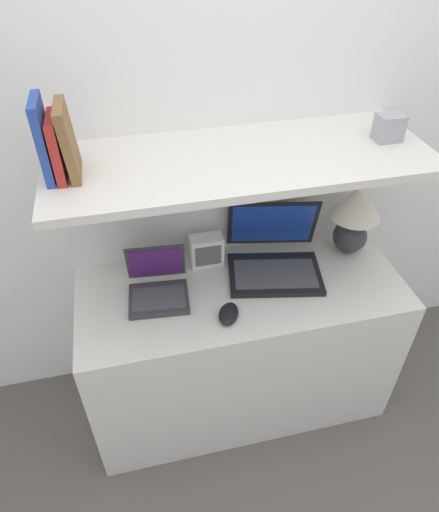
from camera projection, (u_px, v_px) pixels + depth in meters
name	position (u px, v px, depth m)	size (l,w,h in m)	color
ground_plane	(253.00, 444.00, 1.99)	(12.00, 12.00, 0.00)	#56514C
wall_back	(223.00, 129.00, 1.67)	(6.00, 0.05, 2.40)	white
desk	(239.00, 346.00, 1.97)	(1.25, 0.52, 0.70)	silver
back_riser	(225.00, 262.00, 2.02)	(1.25, 0.04, 1.20)	white
shelf	(241.00, 160.00, 1.47)	(1.25, 0.47, 0.03)	silver
table_lamp	(355.00, 213.00, 1.80)	(0.20, 0.20, 0.31)	#2D2D33
laptop_large	(274.00, 256.00, 1.80)	(0.41, 0.38, 0.26)	black
laptop_small	(158.00, 287.00, 1.69)	(0.24, 0.23, 0.18)	#333338
computer_mouse	(229.00, 314.00, 1.61)	(0.11, 0.13, 0.03)	black
router_box	(206.00, 250.00, 1.81)	(0.13, 0.07, 0.13)	white
book_blue	(43.00, 140.00, 1.28)	(0.02, 0.15, 0.23)	#284293
book_red	(57.00, 147.00, 1.30)	(0.03, 0.16, 0.18)	#A82823
book_brown	(68.00, 141.00, 1.30)	(0.04, 0.16, 0.21)	brown
shelf_gadget	(389.00, 127.00, 1.52)	(0.09, 0.07, 0.09)	#99999E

